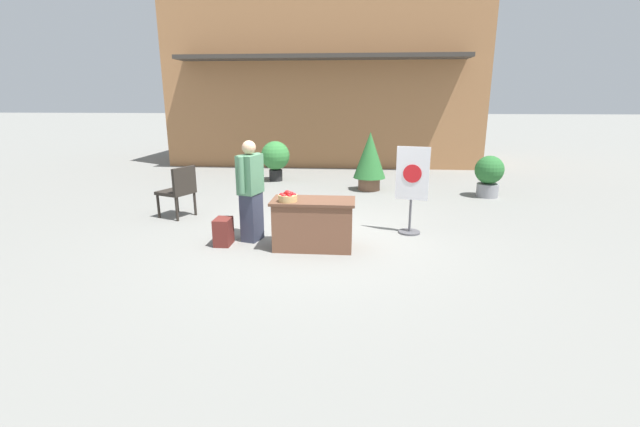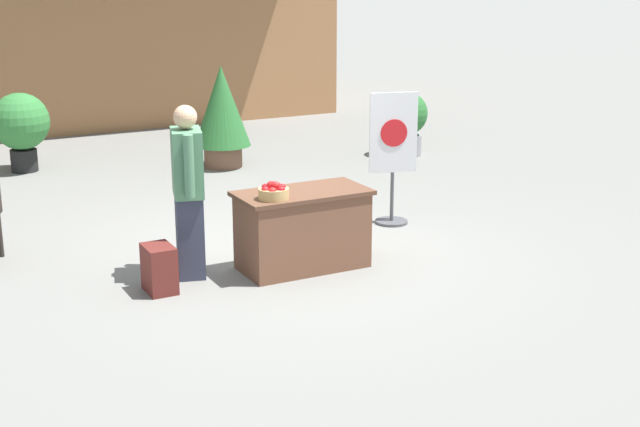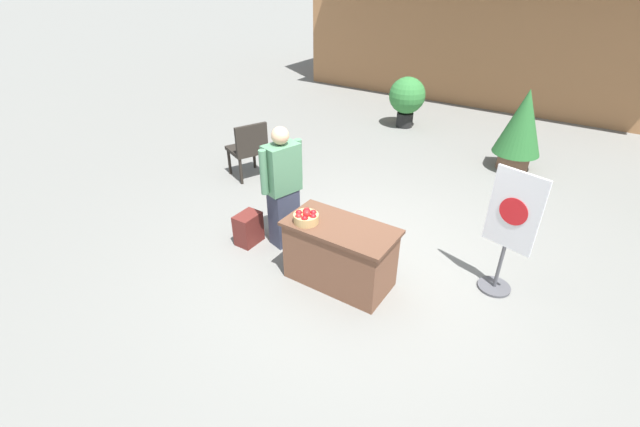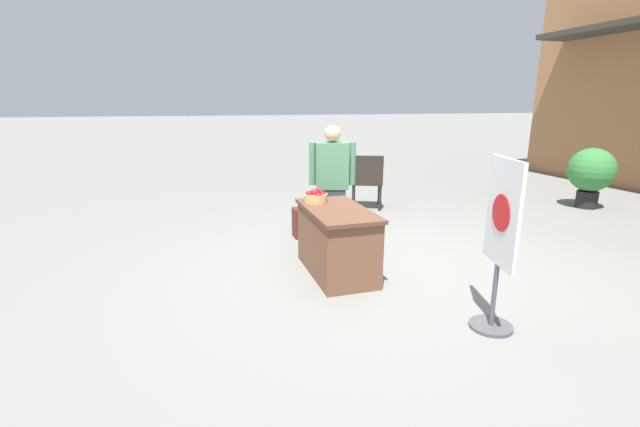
# 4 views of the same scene
# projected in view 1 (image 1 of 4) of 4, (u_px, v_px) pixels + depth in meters

# --- Properties ---
(ground_plane) EXTENTS (120.00, 120.00, 0.00)m
(ground_plane) POSITION_uv_depth(u_px,v_px,m) (310.00, 236.00, 7.03)
(ground_plane) COLOR slate
(storefront_building) EXTENTS (10.24, 4.97, 5.47)m
(storefront_building) POSITION_uv_depth(u_px,v_px,m) (326.00, 83.00, 15.19)
(storefront_building) COLOR #9E6B42
(storefront_building) RESTS_ON ground_plane
(display_table) EXTENTS (1.24, 0.63, 0.75)m
(display_table) POSITION_uv_depth(u_px,v_px,m) (313.00, 224.00, 6.42)
(display_table) COLOR brown
(display_table) RESTS_ON ground_plane
(apple_basket) EXTENTS (0.28, 0.28, 0.16)m
(apple_basket) POSITION_uv_depth(u_px,v_px,m) (288.00, 197.00, 6.20)
(apple_basket) COLOR tan
(apple_basket) RESTS_ON display_table
(person_visitor) EXTENTS (0.36, 0.59, 1.58)m
(person_visitor) POSITION_uv_depth(u_px,v_px,m) (251.00, 191.00, 6.66)
(person_visitor) COLOR #33384C
(person_visitor) RESTS_ON ground_plane
(backpack) EXTENTS (0.24, 0.34, 0.42)m
(backpack) POSITION_uv_depth(u_px,v_px,m) (223.00, 232.00, 6.59)
(backpack) COLOR maroon
(backpack) RESTS_ON ground_plane
(poster_board) EXTENTS (0.52, 0.36, 1.45)m
(poster_board) POSITION_uv_depth(u_px,v_px,m) (412.00, 188.00, 7.01)
(poster_board) COLOR #4C4C51
(poster_board) RESTS_ON ground_plane
(patio_chair) EXTENTS (0.72, 0.72, 0.97)m
(patio_chair) POSITION_uv_depth(u_px,v_px,m) (179.00, 189.00, 8.04)
(patio_chair) COLOR #28231E
(patio_chair) RESTS_ON ground_plane
(potted_plant_far_left) EXTENTS (0.78, 0.78, 1.09)m
(potted_plant_far_left) POSITION_uv_depth(u_px,v_px,m) (275.00, 157.00, 11.64)
(potted_plant_far_left) COLOR black
(potted_plant_far_left) RESTS_ON ground_plane
(potted_plant_far_right) EXTENTS (0.79, 0.79, 1.42)m
(potted_plant_far_right) POSITION_uv_depth(u_px,v_px,m) (370.00, 158.00, 10.42)
(potted_plant_far_right) COLOR brown
(potted_plant_far_right) RESTS_ON ground_plane
(potted_plant_near_right) EXTENTS (0.64, 0.64, 0.95)m
(potted_plant_near_right) POSITION_uv_depth(u_px,v_px,m) (489.00, 174.00, 9.74)
(potted_plant_near_right) COLOR gray
(potted_plant_near_right) RESTS_ON ground_plane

